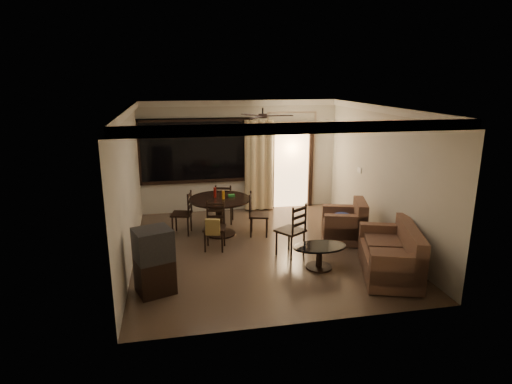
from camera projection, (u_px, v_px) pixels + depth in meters
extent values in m
plane|color=#7F6651|center=(262.00, 249.00, 8.62)|extent=(5.50, 5.50, 0.00)
plane|color=beige|center=(240.00, 156.00, 10.86)|extent=(5.00, 0.00, 5.00)
plane|color=beige|center=(306.00, 229.00, 5.65)|extent=(5.00, 0.00, 5.00)
plane|color=beige|center=(128.00, 188.00, 7.79)|extent=(0.00, 5.50, 5.50)
plane|color=beige|center=(382.00, 176.00, 8.72)|extent=(0.00, 5.50, 5.50)
plane|color=white|center=(263.00, 108.00, 7.89)|extent=(5.50, 5.50, 0.00)
cube|color=black|center=(196.00, 151.00, 10.58)|extent=(2.70, 0.04, 1.45)
cylinder|color=black|center=(199.00, 119.00, 10.30)|extent=(3.20, 0.03, 0.03)
cube|color=#FFC684|center=(291.00, 168.00, 11.16)|extent=(0.91, 0.03, 2.08)
cube|color=white|center=(359.00, 170.00, 9.74)|extent=(0.02, 0.18, 0.12)
cylinder|color=black|center=(263.00, 111.00, 7.90)|extent=(0.03, 0.03, 0.12)
cylinder|color=black|center=(263.00, 116.00, 7.93)|extent=(0.16, 0.16, 0.08)
cylinder|color=black|center=(220.00, 199.00, 9.21)|extent=(1.32, 1.32, 0.04)
cylinder|color=black|center=(220.00, 217.00, 9.32)|extent=(0.13, 0.13, 0.77)
cylinder|color=black|center=(221.00, 233.00, 9.42)|extent=(0.66, 0.66, 0.03)
cylinder|color=maroon|center=(215.00, 193.00, 9.24)|extent=(0.06, 0.06, 0.22)
cylinder|color=#BD7C14|center=(223.00, 195.00, 9.13)|extent=(0.06, 0.06, 0.18)
cube|color=#257B2E|center=(231.00, 196.00, 9.32)|extent=(0.14, 0.10, 0.05)
cube|color=black|center=(181.00, 214.00, 9.35)|extent=(0.51, 0.51, 0.04)
cube|color=black|center=(259.00, 215.00, 9.26)|extent=(0.51, 0.51, 0.04)
cube|color=black|center=(215.00, 228.00, 8.49)|extent=(0.51, 0.51, 0.04)
cube|color=#9D9043|center=(213.00, 227.00, 8.24)|extent=(0.29, 0.15, 0.32)
cube|color=black|center=(225.00, 204.00, 10.08)|extent=(0.51, 0.51, 0.04)
cube|color=black|center=(155.00, 276.00, 6.81)|extent=(0.69, 0.66, 0.56)
cube|color=black|center=(153.00, 245.00, 6.67)|extent=(0.69, 0.66, 0.50)
cube|color=black|center=(170.00, 241.00, 6.81)|extent=(0.15, 0.39, 0.34)
cube|color=#43271F|center=(389.00, 263.00, 7.43)|extent=(1.33, 1.82, 0.41)
cube|color=#43271F|center=(410.00, 246.00, 7.31)|extent=(0.70, 1.61, 0.66)
cube|color=#43271F|center=(398.00, 270.00, 6.69)|extent=(0.88, 0.44, 0.51)
cube|color=#43271F|center=(383.00, 237.00, 8.07)|extent=(0.88, 0.44, 0.51)
cube|color=#43271F|center=(387.00, 250.00, 7.38)|extent=(1.02, 1.54, 0.12)
cube|color=#43271F|center=(343.00, 231.00, 8.99)|extent=(1.06, 1.06, 0.40)
cube|color=#43271F|center=(360.00, 216.00, 8.87)|extent=(0.44, 0.88, 0.65)
cube|color=#43271F|center=(346.00, 227.00, 8.61)|extent=(0.87, 0.42, 0.50)
cube|color=#43271F|center=(342.00, 217.00, 9.26)|extent=(0.87, 0.42, 0.50)
cube|color=#43271F|center=(341.00, 220.00, 8.93)|extent=(0.77, 0.80, 0.12)
ellipsoid|color=navy|center=(342.00, 215.00, 8.90)|extent=(0.36, 0.30, 0.11)
ellipsoid|color=black|center=(320.00, 247.00, 7.65)|extent=(0.97, 0.58, 0.03)
cylinder|color=black|center=(319.00, 257.00, 7.70)|extent=(0.11, 0.11, 0.39)
cylinder|color=black|center=(319.00, 267.00, 7.75)|extent=(0.48, 0.48, 0.03)
cube|color=black|center=(290.00, 231.00, 8.20)|extent=(0.64, 0.64, 0.04)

